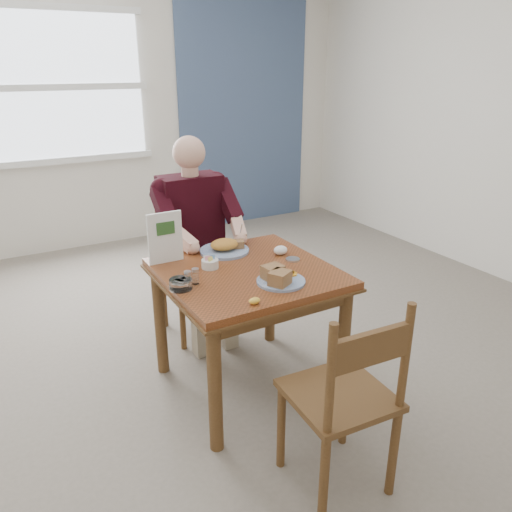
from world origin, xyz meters
TOP-DOWN VIEW (x-y plane):
  - floor at (0.00, 0.00)m, footprint 6.00×6.00m
  - wall_back at (0.00, 3.00)m, footprint 5.50×0.00m
  - accent_panel at (1.60, 2.98)m, footprint 1.60×0.02m
  - lemon_wedge at (-0.17, -0.39)m, footprint 0.06×0.04m
  - napkin at (0.28, 0.11)m, footprint 0.10×0.08m
  - metal_dish at (0.30, -0.01)m, footprint 0.10×0.10m
  - window at (-0.40, 2.97)m, footprint 1.72×0.04m
  - table at (0.00, 0.00)m, footprint 0.92×0.92m
  - chair_far at (0.00, 0.80)m, footprint 0.42×0.42m
  - chair_near at (-0.01, -0.88)m, footprint 0.44×0.44m
  - diner at (0.00, 0.71)m, footprint 0.53×0.56m
  - near_plate at (0.06, -0.24)m, footprint 0.33×0.33m
  - far_plate at (0.02, 0.31)m, footprint 0.38×0.38m
  - caddy at (-0.17, 0.12)m, footprint 0.11×0.11m
  - shakers at (-0.34, -0.04)m, footprint 0.09×0.06m
  - creamer at (-0.41, -0.06)m, footprint 0.14×0.14m
  - menu at (-0.34, 0.32)m, footprint 0.20×0.02m

SIDE VIEW (x-z plane):
  - floor at x=0.00m, z-range 0.00..0.00m
  - chair_far at x=0.00m, z-range 0.00..0.95m
  - chair_near at x=-0.01m, z-range 0.00..0.95m
  - table at x=0.00m, z-range 0.26..1.01m
  - metal_dish at x=0.30m, z-range 0.75..0.76m
  - lemon_wedge at x=-0.17m, z-range 0.75..0.78m
  - caddy at x=-0.17m, z-range 0.74..0.81m
  - napkin at x=0.28m, z-range 0.75..0.80m
  - creamer at x=-0.41m, z-range 0.75..0.80m
  - far_plate at x=0.02m, z-range 0.74..0.82m
  - near_plate at x=0.06m, z-range 0.74..0.82m
  - shakers at x=-0.34m, z-range 0.75..0.83m
  - diner at x=0.00m, z-range 0.12..1.50m
  - menu at x=-0.34m, z-range 0.75..1.04m
  - accent_panel at x=1.60m, z-range 0.00..2.80m
  - wall_back at x=0.00m, z-range -1.35..4.15m
  - window at x=-0.40m, z-range 0.89..2.31m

